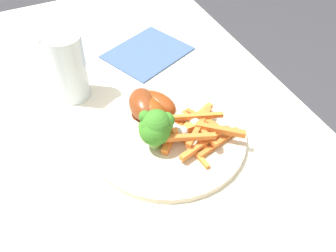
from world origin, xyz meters
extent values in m
cube|color=silver|center=(0.00, 0.00, 0.72)|extent=(1.03, 0.68, 0.03)
cylinder|color=#ACA695|center=(-0.46, 0.28, 0.35)|extent=(0.06, 0.06, 0.71)
cylinder|color=beige|center=(0.08, 0.06, 0.74)|extent=(0.28, 0.28, 0.01)
cylinder|color=#859F5A|center=(0.09, 0.03, 0.77)|extent=(0.02, 0.02, 0.03)
sphere|color=#347522|center=(0.09, 0.03, 0.80)|extent=(0.05, 0.05, 0.05)
sphere|color=#347522|center=(0.09, 0.02, 0.80)|extent=(0.03, 0.03, 0.03)
sphere|color=#347522|center=(0.08, 0.02, 0.81)|extent=(0.02, 0.02, 0.02)
sphere|color=#347522|center=(0.08, 0.04, 0.81)|extent=(0.02, 0.02, 0.02)
cylinder|color=#89BE5C|center=(0.09, 0.03, 0.76)|extent=(0.02, 0.02, 0.02)
sphere|color=#377D23|center=(0.09, 0.03, 0.79)|extent=(0.05, 0.05, 0.05)
sphere|color=#377D23|center=(0.08, 0.04, 0.80)|extent=(0.03, 0.03, 0.03)
sphere|color=#377D23|center=(0.08, 0.02, 0.79)|extent=(0.03, 0.03, 0.03)
sphere|color=#377D23|center=(0.10, 0.04, 0.80)|extent=(0.03, 0.03, 0.03)
sphere|color=#377D23|center=(0.08, 0.03, 0.79)|extent=(0.02, 0.02, 0.02)
sphere|color=#377D23|center=(0.09, 0.05, 0.80)|extent=(0.03, 0.03, 0.03)
cube|color=orange|center=(0.10, 0.11, 0.76)|extent=(0.08, 0.03, 0.01)
cube|color=orange|center=(0.06, 0.08, 0.77)|extent=(0.03, 0.07, 0.01)
cube|color=#CA6829|center=(0.10, 0.11, 0.77)|extent=(0.10, 0.02, 0.01)
cube|color=#C16427|center=(0.10, 0.11, 0.77)|extent=(0.07, 0.08, 0.01)
cube|color=orange|center=(0.07, 0.12, 0.77)|extent=(0.04, 0.08, 0.01)
cube|color=#CD6A2A|center=(0.12, 0.08, 0.78)|extent=(0.04, 0.08, 0.01)
cube|color=orange|center=(0.08, 0.08, 0.76)|extent=(0.05, 0.08, 0.01)
cube|color=orange|center=(0.13, 0.08, 0.75)|extent=(0.09, 0.02, 0.01)
cube|color=orange|center=(0.09, 0.10, 0.77)|extent=(0.01, 0.07, 0.01)
cube|color=orange|center=(0.09, 0.06, 0.76)|extent=(0.07, 0.07, 0.01)
cube|color=orange|center=(0.08, 0.11, 0.78)|extent=(0.04, 0.10, 0.01)
cube|color=#CB6929|center=(0.13, 0.13, 0.78)|extent=(0.06, 0.07, 0.01)
cube|color=#C36528|center=(0.14, 0.13, 0.76)|extent=(0.04, 0.09, 0.01)
cube|color=orange|center=(0.13, 0.09, 0.76)|extent=(0.03, 0.09, 0.01)
cube|color=#C16427|center=(0.08, 0.12, 0.77)|extent=(0.06, 0.04, 0.01)
cylinder|color=#511D0C|center=(0.01, 0.04, 0.75)|extent=(0.05, 0.05, 0.00)
ellipsoid|color=maroon|center=(0.01, 0.04, 0.77)|extent=(0.09, 0.06, 0.05)
cylinder|color=beige|center=(0.08, 0.03, 0.77)|extent=(0.04, 0.02, 0.01)
sphere|color=silver|center=(0.10, 0.03, 0.77)|extent=(0.02, 0.02, 0.02)
cylinder|color=#61210B|center=(0.02, 0.06, 0.75)|extent=(0.04, 0.04, 0.00)
ellipsoid|color=#8B3713|center=(0.02, 0.06, 0.77)|extent=(0.09, 0.08, 0.04)
cylinder|color=beige|center=(0.07, 0.10, 0.77)|extent=(0.04, 0.03, 0.01)
sphere|color=silver|center=(0.09, 0.11, 0.77)|extent=(0.02, 0.02, 0.02)
cylinder|color=#5E2309|center=(0.02, 0.05, 0.75)|extent=(0.04, 0.04, 0.00)
ellipsoid|color=#873A10|center=(0.02, 0.05, 0.77)|extent=(0.09, 0.07, 0.04)
cylinder|color=beige|center=(0.08, 0.07, 0.77)|extent=(0.04, 0.03, 0.01)
sphere|color=silver|center=(0.10, 0.08, 0.77)|extent=(0.02, 0.02, 0.02)
cylinder|color=silver|center=(-0.11, -0.06, 0.81)|extent=(0.07, 0.07, 0.14)
cube|color=#3D5684|center=(-0.18, 0.13, 0.74)|extent=(0.20, 0.21, 0.00)
camera|label=1|loc=(0.50, -0.14, 1.24)|focal=41.04mm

